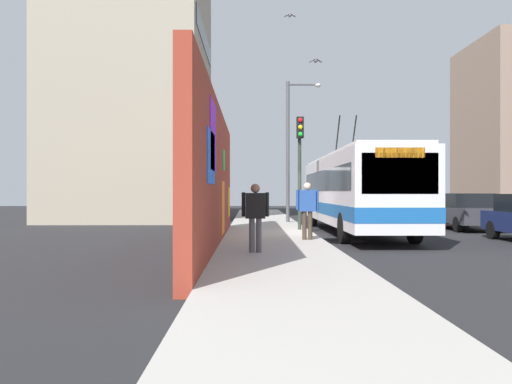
% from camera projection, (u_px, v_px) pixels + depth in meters
% --- Properties ---
extents(ground_plane, '(80.00, 80.00, 0.00)m').
position_uv_depth(ground_plane, '(313.00, 236.00, 18.89)').
color(ground_plane, '#232326').
extents(sidewalk_slab, '(48.00, 3.20, 0.15)m').
position_uv_depth(sidewalk_slab, '(270.00, 234.00, 18.87)').
color(sidewalk_slab, '#ADA8A0').
rests_on(sidewalk_slab, ground_plane).
extents(graffiti_wall, '(14.41, 0.32, 4.15)m').
position_uv_depth(graffiti_wall, '(215.00, 177.00, 15.05)').
color(graffiti_wall, maroon).
rests_on(graffiti_wall, ground_plane).
extents(building_far_left, '(10.77, 8.27, 15.20)m').
position_uv_depth(building_far_left, '(135.00, 92.00, 30.56)').
color(building_far_left, '#9E937F').
rests_on(building_far_left, ground_plane).
extents(city_bus, '(12.56, 2.53, 4.88)m').
position_uv_depth(city_bus, '(354.00, 190.00, 20.28)').
color(city_bus, silver).
rests_on(city_bus, ground_plane).
extents(parked_car_dark_gray, '(4.91, 1.91, 1.58)m').
position_uv_depth(parked_car_dark_gray, '(462.00, 210.00, 22.48)').
color(parked_car_dark_gray, '#38383D').
rests_on(parked_car_dark_gray, ground_plane).
extents(parked_car_red, '(4.82, 1.91, 1.58)m').
position_uv_depth(parked_car_red, '(419.00, 206.00, 28.30)').
color(parked_car_red, '#B21E19').
rests_on(parked_car_red, ground_plane).
extents(pedestrian_near_wall, '(0.23, 0.68, 1.70)m').
position_uv_depth(pedestrian_near_wall, '(255.00, 212.00, 12.69)').
color(pedestrian_near_wall, '#595960').
rests_on(pedestrian_near_wall, sidewalk_slab).
extents(pedestrian_at_curb, '(0.24, 0.71, 1.79)m').
position_uv_depth(pedestrian_at_curb, '(307.00, 206.00, 16.03)').
color(pedestrian_at_curb, '#3F3326').
rests_on(pedestrian_at_curb, sidewalk_slab).
extents(traffic_light, '(0.49, 0.28, 4.48)m').
position_uv_depth(traffic_light, '(300.00, 154.00, 20.25)').
color(traffic_light, '#2D382D').
rests_on(traffic_light, sidewalk_slab).
extents(street_lamp, '(0.44, 1.74, 6.98)m').
position_uv_depth(street_lamp, '(291.00, 142.00, 25.42)').
color(street_lamp, '#4C4C51').
rests_on(street_lamp, sidewalk_slab).
extents(curbside_puddle, '(1.97, 1.97, 0.00)m').
position_uv_depth(curbside_puddle, '(337.00, 241.00, 17.16)').
color(curbside_puddle, black).
rests_on(curbside_puddle, ground_plane).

